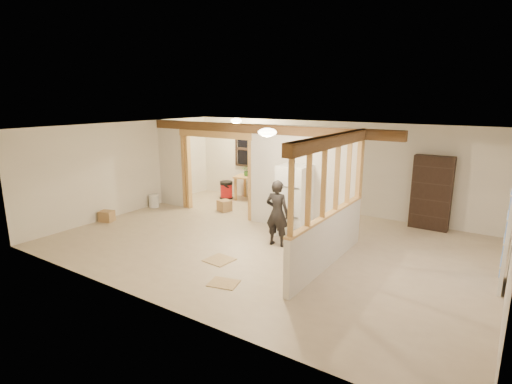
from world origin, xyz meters
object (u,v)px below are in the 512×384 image
Objects in this scene: shop_vac at (226,190)px; bookshelf at (431,193)px; work_table at (255,189)px; woman at (277,213)px; refrigerator at (294,201)px.

shop_vac is 5.98m from bookshelf.
work_table is 0.97m from shop_vac.
woman is 2.55× the size of shop_vac.
woman is 3.83m from work_table.
woman is at bearing -37.69° from shop_vac.
refrigerator reaches higher than shop_vac.
bookshelf is at bearing -133.80° from woman.
shop_vac is at bearing -176.27° from bookshelf.
work_table is (-2.46, 2.08, -0.43)m from refrigerator.
woman is 1.17× the size of work_table.
work_table reaches higher than shop_vac.
shop_vac is (-3.42, 2.64, -0.44)m from woman.
bookshelf is at bearing -10.41° from work_table.
work_table is (-2.49, 2.89, -0.33)m from woman.
woman is at bearing -88.21° from refrigerator.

